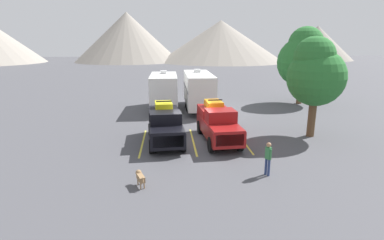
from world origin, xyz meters
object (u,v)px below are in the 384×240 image
object	(u,v)px
pickup_truck_b	(218,123)
person_a	(268,157)
dog	(140,177)
camper_trailer_b	(198,89)
camper_trailer_a	(164,90)
pickup_truck_a	(165,124)

from	to	relation	value
pickup_truck_b	person_a	world-z (taller)	pickup_truck_b
person_a	dog	bearing A→B (deg)	-174.12
person_a	dog	size ratio (longest dim) A/B	1.86
pickup_truck_b	person_a	distance (m)	5.78
pickup_truck_b	camper_trailer_b	xyz separation A→B (m)	(-0.32, 9.58, 0.77)
pickup_truck_b	person_a	size ratio (longest dim) A/B	3.40
pickup_truck_b	camper_trailer_a	bearing A→B (deg)	110.27
pickup_truck_a	pickup_truck_b	distance (m)	3.46
pickup_truck_a	person_a	size ratio (longest dim) A/B	3.21
pickup_truck_a	camper_trailer_a	size ratio (longest dim) A/B	0.74
dog	camper_trailer_a	bearing A→B (deg)	86.74
pickup_truck_b	camper_trailer_b	bearing A→B (deg)	91.91
pickup_truck_a	pickup_truck_b	bearing A→B (deg)	-0.15
pickup_truck_a	camper_trailer_b	bearing A→B (deg)	71.85
pickup_truck_b	camper_trailer_b	distance (m)	9.61
pickup_truck_b	pickup_truck_a	bearing A→B (deg)	179.85
pickup_truck_b	dog	size ratio (longest dim) A/B	6.33
camper_trailer_a	person_a	bearing A→B (deg)	-71.32
dog	camper_trailer_b	bearing A→B (deg)	74.97
camper_trailer_a	camper_trailer_b	world-z (taller)	camper_trailer_b
dog	pickup_truck_b	bearing A→B (deg)	53.67
pickup_truck_a	camper_trailer_a	xyz separation A→B (m)	(-0.18, 9.84, 0.75)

